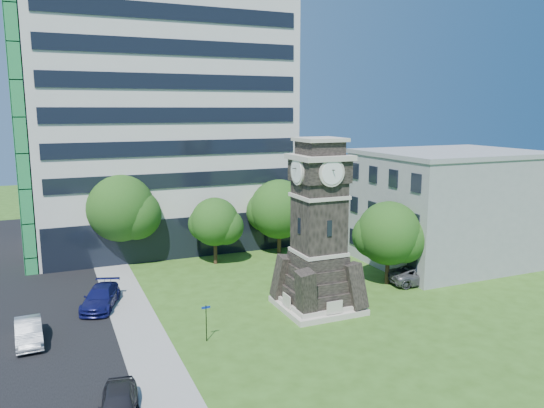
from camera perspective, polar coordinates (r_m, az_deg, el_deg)
name	(u,v)px	position (r m, az deg, el deg)	size (l,w,h in m)	color
ground	(292,325)	(36.19, 2.13, -12.83)	(160.00, 160.00, 0.00)	#335819
sidewalk	(134,319)	(38.13, -14.58, -11.89)	(3.00, 70.00, 0.06)	gray
clock_tower	(319,237)	(37.52, 5.03, -3.53)	(5.40, 5.40, 12.22)	#BBB2A3
office_tall	(158,108)	(57.03, -12.13, 10.03)	(26.20, 15.11, 28.60)	silver
office_low	(449,206)	(52.01, 18.52, -0.25)	(15.20, 12.20, 10.40)	#949699
car_street_south	(119,404)	(27.07, -16.17, -19.97)	(1.70, 4.23, 1.44)	black
car_street_mid	(29,332)	(36.50, -24.71, -12.38)	(1.51, 4.34, 1.43)	#ABAFB3
car_street_north	(101,297)	(40.73, -17.95, -9.54)	(2.09, 5.14, 1.49)	#121451
car_east_lot	(419,274)	(45.55, 15.56, -7.32)	(2.47, 5.35, 1.49)	#56565C
park_bench	(354,298)	(39.82, 8.81, -9.93)	(1.97, 0.52, 1.02)	black
street_sign	(206,319)	(33.51, -7.10, -12.15)	(0.56, 0.06, 2.33)	black
tree_nw	(122,210)	(50.04, -15.87, -0.63)	(6.77, 6.15, 8.39)	#332114
tree_nc	(215,223)	(48.83, -6.10, -2.08)	(4.88, 4.44, 6.20)	#332114
tree_ne	(280,211)	(52.16, 0.87, -0.74)	(6.44, 5.85, 7.37)	#332114
tree_east	(389,235)	(43.90, 12.51, -3.30)	(5.71, 5.19, 6.87)	#332114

